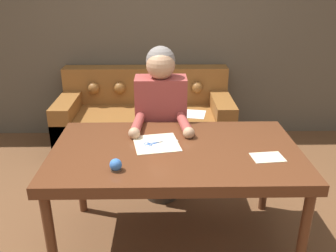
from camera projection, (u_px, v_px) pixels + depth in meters
The scene contains 8 objects.
wall_back at pixel (165, 22), 3.88m from camera, with size 8.00×0.06×2.60m.
dining_table at pixel (176, 158), 2.28m from camera, with size 1.58×0.90×0.74m.
couch at pixel (146, 121), 3.87m from camera, with size 1.81×0.84×0.84m.
person at pixel (161, 125), 2.83m from camera, with size 0.45×0.61×1.28m.
pattern_paper_main at pixel (156, 143), 2.33m from camera, with size 0.33×0.33×0.00m.
pattern_paper_offcut at pixel (268, 157), 2.14m from camera, with size 0.20×0.15×0.00m.
scissors at pixel (155, 143), 2.33m from camera, with size 0.23×0.14×0.01m.
pin_cushion at pixel (116, 165), 1.99m from camera, with size 0.07×0.07×0.07m.
Camera 1 is at (-0.04, -1.90, 1.75)m, focal length 38.00 mm.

